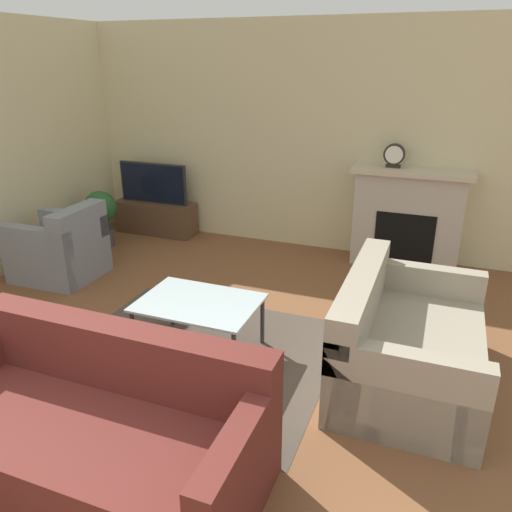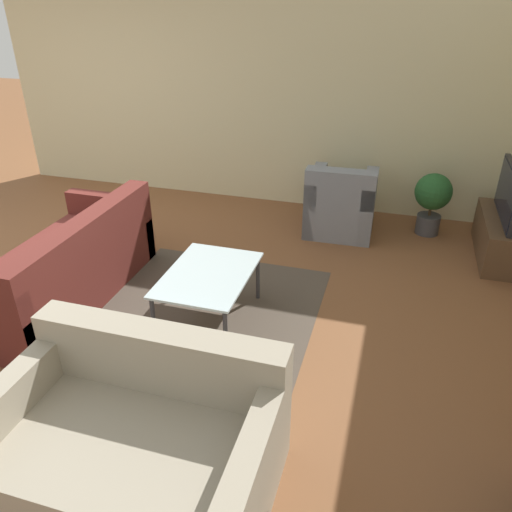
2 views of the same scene
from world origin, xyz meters
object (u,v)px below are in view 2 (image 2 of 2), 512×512
(armchair_by_window, at_px, (341,206))
(potted_plant, at_px, (432,198))
(coffee_table, at_px, (208,278))
(couch_loveseat, at_px, (139,443))
(tv, at_px, (508,193))
(couch_sectional, at_px, (63,270))

(armchair_by_window, xyz_separation_m, potted_plant, (-0.21, 0.99, 0.13))
(armchair_by_window, xyz_separation_m, coffee_table, (2.10, -0.80, 0.11))
(couch_loveseat, bearing_deg, tv, 57.19)
(potted_plant, bearing_deg, coffee_table, -37.82)
(couch_sectional, xyz_separation_m, potted_plant, (-2.36, 3.18, 0.15))
(tv, xyz_separation_m, couch_sectional, (1.98, -3.85, -0.41))
(tv, distance_m, potted_plant, 0.82)
(tv, height_order, couch_loveseat, tv)
(tv, distance_m, coffee_table, 3.15)
(tv, relative_size, armchair_by_window, 1.15)
(tv, relative_size, couch_sectional, 0.50)
(couch_loveseat, xyz_separation_m, potted_plant, (-3.90, 1.60, 0.15))
(couch_sectional, bearing_deg, couch_loveseat, 45.72)
(couch_sectional, bearing_deg, coffee_table, 92.00)
(potted_plant, bearing_deg, couch_loveseat, -22.25)
(potted_plant, bearing_deg, couch_sectional, -53.40)
(couch_loveseat, relative_size, potted_plant, 2.15)
(tv, distance_m, couch_loveseat, 4.21)
(coffee_table, bearing_deg, couch_sectional, -88.00)
(couch_loveseat, bearing_deg, potted_plant, 67.75)
(couch_sectional, distance_m, coffee_table, 1.39)
(couch_sectional, height_order, coffee_table, couch_sectional)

